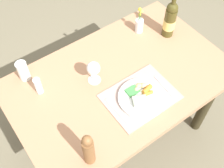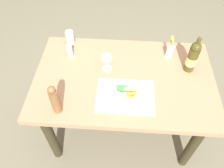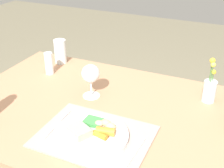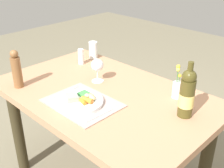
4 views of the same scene
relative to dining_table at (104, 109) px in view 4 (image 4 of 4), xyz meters
The scene contains 11 objects.
dining_table is the anchor object (origin of this frame).
placemat 0.21m from the dining_table, 85.92° to the right, with size 0.40×0.30×0.01m, color #A68D84.
dinner_plate 0.23m from the dining_table, 87.78° to the right, with size 0.27×0.27×0.05m.
fork 0.26m from the dining_table, 130.93° to the right, with size 0.02×0.19×0.01m, color silver.
knife 0.29m from the dining_table, 49.68° to the right, with size 0.02×0.17×0.01m, color silver.
water_tumbler 0.59m from the dining_table, 143.73° to the left, with size 0.06×0.06×0.13m.
flower_vase 0.46m from the dining_table, 36.02° to the left, with size 0.06×0.06×0.20m.
wine_glass 0.27m from the dining_table, 149.48° to the left, with size 0.08×0.08×0.15m.
salt_shaker 0.51m from the dining_table, 155.85° to the left, with size 0.04×0.04×0.11m, color white.
pepper_mill 0.58m from the dining_table, 143.38° to the right, with size 0.06×0.06×0.24m.
wine_bottle 0.55m from the dining_table, 13.45° to the left, with size 0.08×0.08×0.30m.
Camera 4 is at (1.08, -1.03, 1.55)m, focal length 45.56 mm.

